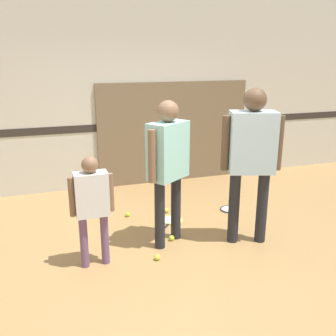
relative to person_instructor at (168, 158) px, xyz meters
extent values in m
plane|color=#A87F4C|center=(-0.06, -0.22, -1.05)|extent=(16.00, 16.00, 0.00)
cube|color=beige|center=(-0.06, 2.28, 0.55)|extent=(16.00, 0.06, 3.20)
cube|color=#2D2823|center=(-0.06, 2.25, -0.03)|extent=(16.00, 0.01, 0.12)
cube|color=#756047|center=(0.85, 2.22, -0.18)|extent=(2.68, 0.05, 1.74)
cylinder|color=#232328|center=(-0.13, -0.09, -0.64)|extent=(0.12, 0.12, 0.82)
cylinder|color=#232328|center=(0.13, 0.09, -0.64)|extent=(0.12, 0.12, 0.82)
cube|color=#99D8D1|center=(0.00, 0.00, 0.09)|extent=(0.54, 0.48, 0.65)
sphere|color=brown|center=(0.00, 0.00, 0.53)|extent=(0.24, 0.24, 0.24)
cylinder|color=brown|center=(-0.23, -0.16, 0.08)|extent=(0.08, 0.08, 0.58)
cylinder|color=brown|center=(0.23, 0.16, 0.08)|extent=(0.08, 0.08, 0.58)
cylinder|color=#6B4C70|center=(-1.01, -0.23, -0.76)|extent=(0.08, 0.08, 0.58)
cylinder|color=#6B4C70|center=(-0.79, -0.23, -0.76)|extent=(0.08, 0.08, 0.58)
cube|color=silver|center=(-0.90, -0.23, -0.24)|extent=(0.34, 0.19, 0.46)
sphere|color=brown|center=(-0.90, -0.23, 0.07)|extent=(0.17, 0.17, 0.17)
cylinder|color=brown|center=(-1.10, -0.24, -0.25)|extent=(0.06, 0.06, 0.41)
cylinder|color=brown|center=(-0.70, -0.23, -0.25)|extent=(0.06, 0.06, 0.41)
cylinder|color=#232328|center=(1.07, -0.32, -0.61)|extent=(0.13, 0.13, 0.88)
cylinder|color=#232328|center=(0.75, -0.21, -0.61)|extent=(0.13, 0.13, 0.88)
cube|color=silver|center=(0.91, -0.26, 0.17)|extent=(0.57, 0.42, 0.70)
sphere|color=brown|center=(0.91, -0.26, 0.65)|extent=(0.26, 0.26, 0.26)
cylinder|color=brown|center=(1.20, -0.36, 0.17)|extent=(0.09, 0.09, 0.62)
cylinder|color=brown|center=(0.62, -0.17, 0.17)|extent=(0.09, 0.09, 0.62)
torus|color=#C6D838|center=(0.25, 0.56, -1.04)|extent=(0.43, 0.43, 0.02)
cylinder|color=silver|center=(0.25, 0.56, -1.04)|extent=(0.26, 0.26, 0.01)
cylinder|color=black|center=(0.09, 0.38, -1.04)|extent=(0.14, 0.16, 0.02)
sphere|color=black|center=(0.03, 0.31, -1.04)|extent=(0.03, 0.03, 0.03)
torus|color=#28282D|center=(1.16, 0.65, -1.04)|extent=(0.37, 0.37, 0.02)
cylinder|color=silver|center=(1.16, 0.65, -1.04)|extent=(0.24, 0.24, 0.01)
cylinder|color=black|center=(1.27, 0.86, -1.04)|extent=(0.12, 0.20, 0.02)
sphere|color=black|center=(1.32, 0.95, -1.04)|extent=(0.03, 0.03, 0.03)
sphere|color=#CCE038|center=(-0.24, -0.36, -1.02)|extent=(0.07, 0.07, 0.07)
sphere|color=#CCE038|center=(0.26, 0.85, -1.02)|extent=(0.07, 0.07, 0.07)
sphere|color=#CCE038|center=(-0.30, 0.89, -1.02)|extent=(0.07, 0.07, 0.07)
sphere|color=#CCE038|center=(0.05, 0.02, -1.02)|extent=(0.07, 0.07, 0.07)
camera|label=1|loc=(-1.28, -3.86, 1.11)|focal=40.00mm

